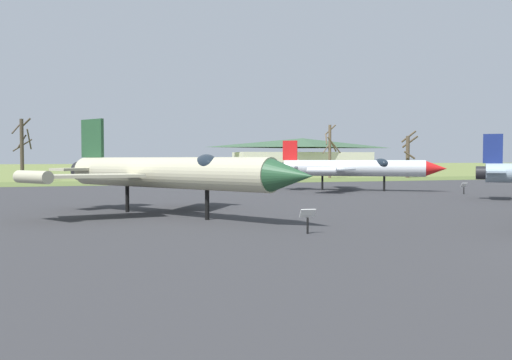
% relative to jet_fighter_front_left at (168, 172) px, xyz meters
% --- Properties ---
extents(asphalt_apron, '(82.85, 60.13, 0.05)m').
position_rel_jet_fighter_front_left_xyz_m(asphalt_apron, '(9.95, 1.98, -2.18)').
color(asphalt_apron, '#333335').
rests_on(asphalt_apron, ground).
extents(grass_verge_strip, '(142.85, 12.00, 0.06)m').
position_rel_jet_fighter_front_left_xyz_m(grass_verge_strip, '(9.95, 38.04, -2.17)').
color(grass_verge_strip, '#566732').
rests_on(grass_verge_strip, ground).
extents(jet_fighter_front_left, '(11.99, 14.35, 5.05)m').
position_rel_jet_fighter_front_left_xyz_m(jet_fighter_front_left, '(0.00, 0.00, 0.00)').
color(jet_fighter_front_left, '#B7B293').
rests_on(jet_fighter_front_left, ground).
extents(info_placard_front_left, '(0.61, 0.34, 0.99)m').
position_rel_jet_fighter_front_left_xyz_m(info_placard_front_left, '(3.84, -7.94, -1.57)').
color(info_placard_front_left, black).
rests_on(info_placard_front_left, ground).
extents(jet_fighter_front_right, '(12.93, 11.46, 4.50)m').
position_rel_jet_fighter_front_left_xyz_m(jet_fighter_front_right, '(19.18, 15.55, -0.15)').
color(jet_fighter_front_right, silver).
rests_on(jet_fighter_front_right, ground).
extents(info_placard_front_right, '(0.52, 0.38, 0.94)m').
position_rel_jet_fighter_front_left_xyz_m(info_placard_front_right, '(24.91, 8.54, -1.61)').
color(info_placard_front_right, black).
rests_on(info_placard_front_right, ground).
extents(bare_tree_far_left, '(2.37, 2.35, 8.02)m').
position_rel_jet_fighter_front_left_xyz_m(bare_tree_far_left, '(-10.15, 47.33, 2.09)').
color(bare_tree_far_left, '#42382D').
rests_on(bare_tree_far_left, ground).
extents(bare_tree_left_of_center, '(2.42, 2.54, 7.98)m').
position_rel_jet_fighter_front_left_xyz_m(bare_tree_left_of_center, '(31.97, 45.61, 2.07)').
color(bare_tree_left_of_center, brown).
rests_on(bare_tree_left_of_center, ground).
extents(bare_tree_center, '(2.82, 2.85, 7.07)m').
position_rel_jet_fighter_front_left_xyz_m(bare_tree_center, '(42.73, 41.54, 1.36)').
color(bare_tree_center, brown).
rests_on(bare_tree_center, ground).
extents(visitor_building, '(29.36, 13.19, 7.07)m').
position_rel_jet_fighter_front_left_xyz_m(visitor_building, '(40.56, 74.96, 1.24)').
color(visitor_building, beige).
rests_on(visitor_building, ground).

